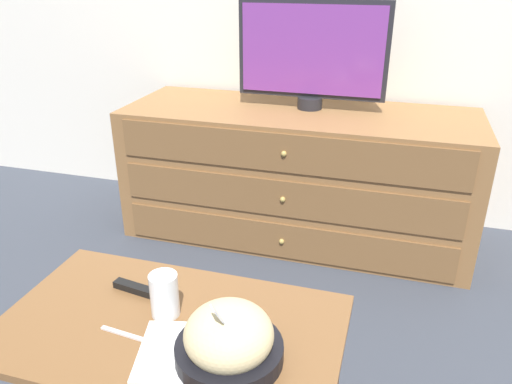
# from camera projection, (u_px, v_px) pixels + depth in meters

# --- Properties ---
(ground_plane) EXTENTS (12.00, 12.00, 0.00)m
(ground_plane) POSITION_uv_depth(u_px,v_px,m) (322.00, 206.00, 2.76)
(ground_plane) COLOR #383D47
(dresser) EXTENTS (1.60, 0.59, 0.62)m
(dresser) POSITION_uv_depth(u_px,v_px,m) (297.00, 174.00, 2.37)
(dresser) COLOR olive
(dresser) RESTS_ON ground_plane
(tv) EXTENTS (0.66, 0.11, 0.47)m
(tv) POSITION_uv_depth(u_px,v_px,m) (312.00, 52.00, 2.18)
(tv) COLOR #232328
(tv) RESTS_ON dresser
(coffee_table) EXTENTS (0.78, 0.46, 0.47)m
(coffee_table) POSITION_uv_depth(u_px,v_px,m) (172.00, 355.00, 1.17)
(coffee_table) COLOR brown
(coffee_table) RESTS_ON ground_plane
(takeout_bowl) EXTENTS (0.23, 0.23, 0.16)m
(takeout_bowl) POSITION_uv_depth(u_px,v_px,m) (229.00, 340.00, 1.02)
(takeout_bowl) COLOR black
(takeout_bowl) RESTS_ON coffee_table
(drink_cup) EXTENTS (0.07, 0.07, 0.11)m
(drink_cup) POSITION_uv_depth(u_px,v_px,m) (165.00, 297.00, 1.15)
(drink_cup) COLOR white
(drink_cup) RESTS_ON coffee_table
(napkin) EXTENTS (0.23, 0.23, 0.00)m
(napkin) POSITION_uv_depth(u_px,v_px,m) (183.00, 351.00, 1.05)
(napkin) COLOR white
(napkin) RESTS_ON coffee_table
(knife) EXTENTS (0.16, 0.03, 0.01)m
(knife) POSITION_uv_depth(u_px,v_px,m) (132.00, 337.00, 1.09)
(knife) COLOR silver
(knife) RESTS_ON coffee_table
(remote_control) EXTENTS (0.14, 0.05, 0.02)m
(remote_control) POSITION_uv_depth(u_px,v_px,m) (138.00, 289.00, 1.24)
(remote_control) COLOR black
(remote_control) RESTS_ON coffee_table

